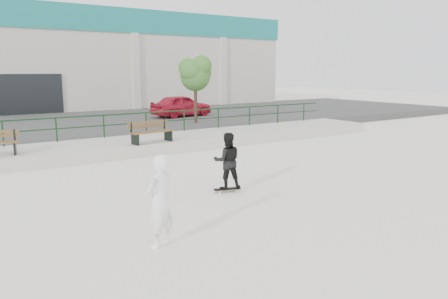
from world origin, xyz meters
TOP-DOWN VIEW (x-y plane):
  - ground at (0.00, 0.00)m, footprint 120.00×120.00m
  - ledge at (0.00, 9.50)m, footprint 30.00×3.00m
  - parking_strip at (0.00, 18.00)m, footprint 60.00×14.00m
  - railing at (-0.00, 10.80)m, footprint 28.00×0.06m
  - commercial_building at (-0.00, 31.99)m, footprint 44.20×16.33m
  - bench_right at (2.19, 8.47)m, footprint 1.97×0.82m
  - tree at (7.22, 13.46)m, footprint 2.10×1.87m
  - red_car at (8.17, 16.98)m, footprint 4.30×2.24m
  - skateboard at (1.63, 2.07)m, footprint 0.81×0.40m
  - standing_skater at (1.63, 2.07)m, footprint 0.97×0.88m
  - seated_skater at (-1.67, -0.46)m, footprint 0.80×0.67m

SIDE VIEW (x-z plane):
  - ground at x=0.00m, z-range 0.00..0.00m
  - skateboard at x=1.63m, z-range 0.03..0.12m
  - ledge at x=0.00m, z-range 0.00..0.50m
  - parking_strip at x=0.00m, z-range 0.00..0.50m
  - standing_skater at x=1.63m, z-range 0.09..1.71m
  - seated_skater at x=-1.67m, z-range 0.00..1.85m
  - bench_right at x=2.19m, z-range 0.50..1.38m
  - red_car at x=8.17m, z-range 0.50..1.90m
  - railing at x=0.00m, z-range 0.73..1.76m
  - tree at x=7.22m, z-range 1.43..5.18m
  - commercial_building at x=0.00m, z-range 0.58..8.58m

